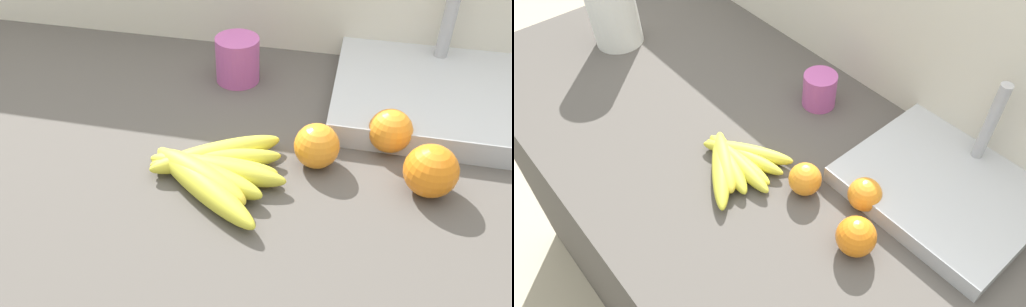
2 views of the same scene
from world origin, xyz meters
TOP-DOWN VIEW (x-y plane):
  - counter at (0.00, 0.00)m, footprint 1.91×0.75m
  - wall_back at (0.00, 0.41)m, footprint 2.31×0.06m
  - banana_bunch at (-0.12, -0.05)m, footprint 0.22×0.22m
  - orange_front at (0.13, 0.08)m, footprint 0.07×0.07m
  - orange_far_right at (0.02, 0.02)m, footprint 0.07×0.07m
  - orange_center at (0.19, -0.01)m, footprint 0.08×0.08m
  - paper_towel_roll at (-0.71, 0.00)m, footprint 0.13×0.13m
  - sink_basin at (0.21, 0.23)m, footprint 0.37×0.32m
  - mug at (-0.15, 0.24)m, footprint 0.08×0.08m

SIDE VIEW (x-z plane):
  - counter at x=0.00m, z-range 0.00..0.88m
  - wall_back at x=0.00m, z-range 0.00..1.30m
  - banana_bunch at x=-0.12m, z-range 0.88..0.92m
  - sink_basin at x=0.21m, z-range 0.79..1.02m
  - orange_far_right at x=0.02m, z-range 0.88..0.95m
  - orange_front at x=0.13m, z-range 0.88..0.95m
  - orange_center at x=0.19m, z-range 0.88..0.96m
  - mug at x=-0.15m, z-range 0.88..0.97m
  - paper_towel_roll at x=-0.71m, z-range 0.87..1.14m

